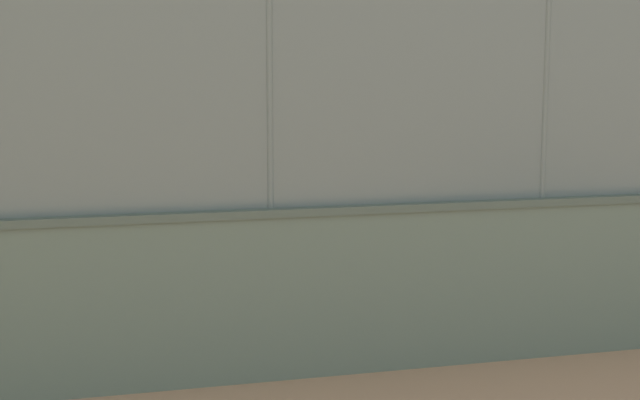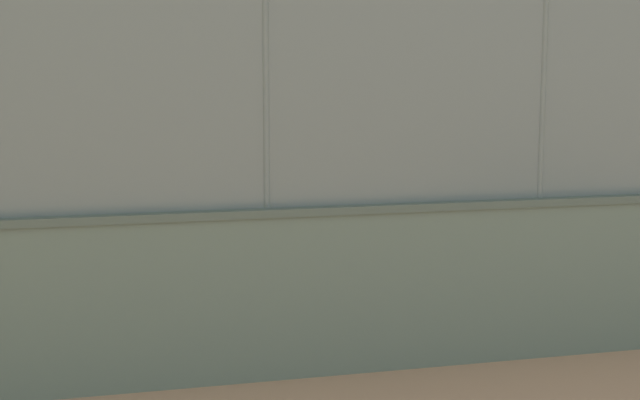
% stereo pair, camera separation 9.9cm
% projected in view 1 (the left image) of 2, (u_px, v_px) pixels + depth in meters
% --- Properties ---
extents(ground_plane, '(260.00, 260.00, 0.00)m').
position_uv_depth(ground_plane, '(258.00, 217.00, 19.59)').
color(ground_plane, tan).
extents(player_baseline_waiting, '(1.21, 0.68, 1.47)m').
position_uv_depth(player_baseline_waiting, '(267.00, 222.00, 13.75)').
color(player_baseline_waiting, '#B2B2B2').
rests_on(player_baseline_waiting, ground_plane).
extents(player_near_wall_returning, '(0.99, 0.79, 1.49)m').
position_uv_depth(player_near_wall_returning, '(318.00, 178.00, 19.32)').
color(player_near_wall_returning, navy).
rests_on(player_near_wall_returning, ground_plane).
extents(player_at_service_line, '(1.07, 0.74, 1.63)m').
position_uv_depth(player_at_service_line, '(82.00, 168.00, 20.46)').
color(player_at_service_line, navy).
rests_on(player_at_service_line, ground_plane).
extents(sports_ball, '(0.24, 0.24, 0.24)m').
position_uv_depth(sports_ball, '(342.00, 296.00, 12.22)').
color(sports_ball, '#3399D8').
rests_on(sports_ball, ground_plane).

